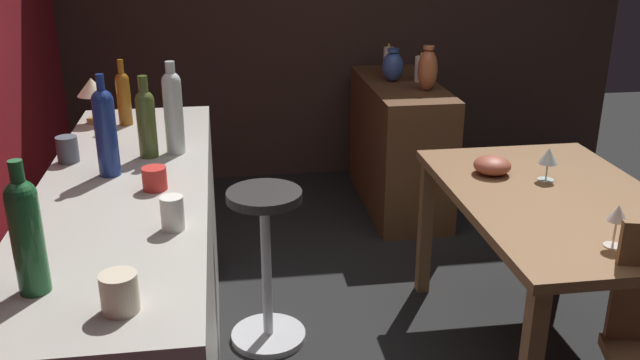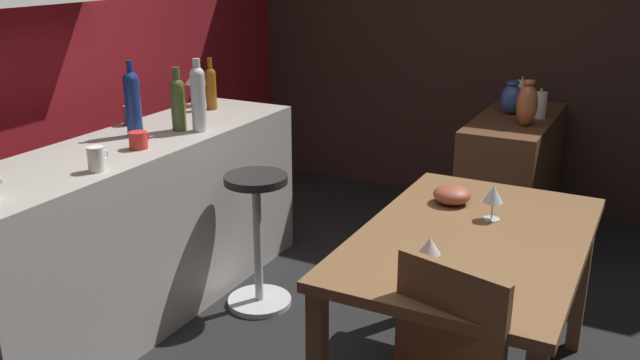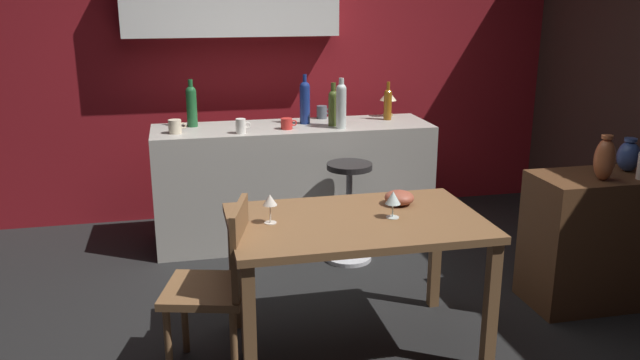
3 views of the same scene
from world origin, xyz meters
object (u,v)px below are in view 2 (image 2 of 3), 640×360
object	(u,v)px
cup_white	(97,159)
wine_bottle_olive	(178,101)
sideboard_cabinet	(511,180)
dining_table	(471,256)
wine_glass_left	(493,195)
cup_red	(139,140)
fruit_bowl	(452,195)
wine_bottle_clear	(198,96)
pillar_candle_tall	(540,105)
wine_bottle_amber	(211,86)
vase_ceramic_blue	(512,99)
cup_slate	(131,115)
vase_copper	(527,104)
bar_stool	(258,237)
wine_glass_right	(430,248)
wine_bottle_cobalt	(133,101)
counter_lamp	(196,79)
pillar_candle_short	(521,94)

from	to	relation	value
cup_white	wine_bottle_olive	bearing A→B (deg)	10.39
sideboard_cabinet	wine_bottle_olive	world-z (taller)	wine_bottle_olive
dining_table	wine_glass_left	size ratio (longest dim) A/B	9.12
sideboard_cabinet	wine_bottle_olive	xyz separation A→B (m)	(-1.46, 1.42, 0.64)
dining_table	cup_red	bearing A→B (deg)	93.23
sideboard_cabinet	fruit_bowl	distance (m)	1.48
wine_bottle_clear	pillar_candle_tall	world-z (taller)	wine_bottle_clear
wine_bottle_amber	vase_ceramic_blue	distance (m)	1.83
dining_table	fruit_bowl	bearing A→B (deg)	30.78
fruit_bowl	cup_white	distance (m)	1.52
cup_red	sideboard_cabinet	bearing A→B (deg)	-36.87
cup_slate	vase_copper	size ratio (longest dim) A/B	0.44
cup_white	vase_ceramic_blue	bearing A→B (deg)	-29.20
wine_bottle_clear	cup_white	bearing A→B (deg)	-178.02
wine_bottle_amber	cup_red	bearing A→B (deg)	-167.09
sideboard_cabinet	wine_bottle_clear	bearing A→B (deg)	137.36
cup_red	dining_table	bearing A→B (deg)	-86.77
cup_red	fruit_bowl	bearing A→B (deg)	-74.60
bar_stool	fruit_bowl	xyz separation A→B (m)	(0.01, -1.00, 0.40)
sideboard_cabinet	wine_glass_right	distance (m)	2.23
dining_table	cup_slate	bearing A→B (deg)	82.44
wine_bottle_cobalt	pillar_candle_tall	xyz separation A→B (m)	(1.67, -1.67, -0.18)
sideboard_cabinet	wine_bottle_olive	bearing A→B (deg)	135.87
wine_glass_right	wine_bottle_clear	world-z (taller)	wine_bottle_clear
dining_table	cup_white	xyz separation A→B (m)	(-0.43, 1.49, 0.30)
dining_table	vase_copper	size ratio (longest dim) A/B	4.93
wine_bottle_clear	wine_bottle_cobalt	distance (m)	0.32
vase_ceramic_blue	wine_glass_left	bearing A→B (deg)	-169.97
cup_red	pillar_candle_tall	size ratio (longest dim) A/B	0.66
sideboard_cabinet	wine_glass_right	bearing A→B (deg)	-175.37
wine_bottle_cobalt	pillar_candle_tall	bearing A→B (deg)	-44.89
wine_glass_left	cup_red	size ratio (longest dim) A/B	1.19
dining_table	sideboard_cabinet	size ratio (longest dim) A/B	1.19
bar_stool	wine_glass_left	xyz separation A→B (m)	(-0.09, -1.20, 0.46)
fruit_bowl	wine_bottle_olive	size ratio (longest dim) A/B	0.50
wine_bottle_amber	pillar_candle_tall	distance (m)	1.97
bar_stool	vase_copper	distance (m)	1.72
dining_table	wine_glass_left	xyz separation A→B (m)	(0.19, -0.02, 0.19)
vase_ceramic_blue	cup_white	bearing A→B (deg)	150.80
wine_glass_left	wine_bottle_amber	bearing A→B (deg)	72.62
bar_stool	cup_red	size ratio (longest dim) A/B	5.97
sideboard_cabinet	cup_white	distance (m)	2.58
wine_glass_left	wine_bottle_cobalt	world-z (taller)	wine_bottle_cobalt
counter_lamp	vase_copper	xyz separation A→B (m)	(0.71, -1.79, -0.11)
counter_lamp	vase_ceramic_blue	world-z (taller)	counter_lamp
wine_bottle_clear	wine_glass_right	bearing A→B (deg)	-116.73
cup_white	wine_glass_right	bearing A→B (deg)	-90.34
cup_white	cup_red	world-z (taller)	cup_white
fruit_bowl	wine_bottle_cobalt	xyz separation A→B (m)	(-0.21, 1.57, 0.30)
wine_bottle_amber	pillar_candle_short	world-z (taller)	wine_bottle_amber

